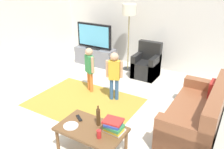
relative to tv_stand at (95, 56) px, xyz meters
The scene contains 16 objects.
ground 2.80m from the tv_stand, 55.34° to the right, with size 7.80×7.80×0.00m, color beige.
wall_back 2.06m from the tv_stand, 23.83° to the left, with size 6.00×0.12×2.70m, color silver.
area_rug 2.26m from the tv_stand, 61.40° to the right, with size 2.20×1.60×0.01m, color #B28C33.
tv_stand is the anchor object (origin of this frame).
tv 0.60m from the tv_stand, 90.00° to the right, with size 1.10×0.28×0.71m.
couch 3.75m from the tv_stand, 27.37° to the right, with size 0.80×1.80×0.86m.
armchair 1.65m from the tv_stand, ahead, with size 0.60×0.60×0.90m.
floor_lamp 1.65m from the tv_stand, ahead, with size 0.36×0.36×1.78m.
child_near_tv 1.76m from the tv_stand, 59.24° to the right, with size 0.31×0.21×1.02m.
child_center 2.21m from the tv_stand, 44.84° to the right, with size 0.33×0.20×1.05m.
coffee_table 3.71m from the tv_stand, 56.26° to the right, with size 1.00×0.60×0.42m.
book_stack 3.83m from the tv_stand, 51.38° to the right, with size 0.31×0.26×0.18m.
bottle 3.65m from the tv_stand, 54.55° to the right, with size 0.06×0.06×0.33m.
tv_remote 3.46m from the tv_stand, 59.47° to the right, with size 0.17×0.05×0.02m, color black.
soda_can 3.93m from the tv_stand, 54.56° to the right, with size 0.07×0.07×0.12m, color red.
plate 3.67m from the tv_stand, 60.95° to the right, with size 0.22×0.22×0.02m.
Camera 1 is at (2.16, -3.03, 2.49)m, focal length 37.38 mm.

